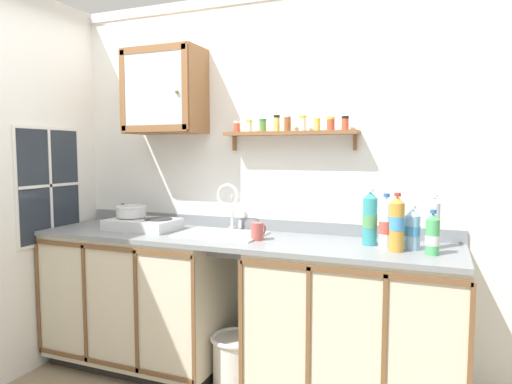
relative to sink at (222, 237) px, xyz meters
name	(u,v)px	position (x,y,z in m)	size (l,w,h in m)	color
back_wall	(255,182)	(0.11, 0.30, 0.35)	(3.36, 0.07, 2.58)	white
lower_cabinet_run	(140,299)	(-0.63, -0.04, -0.48)	(1.25, 0.63, 0.94)	black
lower_cabinet_run_right	(355,330)	(0.88, -0.04, -0.48)	(1.21, 0.63, 0.94)	black
countertop	(235,239)	(0.11, -0.04, 0.00)	(2.72, 0.65, 0.03)	gray
backsplash	(253,224)	(0.11, 0.26, 0.05)	(2.72, 0.02, 0.08)	gray
sink	(222,237)	(0.00, 0.00, 0.00)	(0.55, 0.42, 0.44)	silver
hot_plate_stove	(143,224)	(-0.60, -0.03, 0.05)	(0.48, 0.31, 0.08)	silver
saucepan	(131,211)	(-0.72, 0.00, 0.14)	(0.31, 0.27, 0.08)	silver
bottle_water_blue_0	(412,229)	(1.18, -0.02, 0.13)	(0.09, 0.09, 0.25)	#8CB7E0
bottle_juice_amber_1	(397,224)	(1.10, -0.10, 0.16)	(0.08, 0.08, 0.32)	gold
bottle_soda_green_2	(432,235)	(1.29, -0.11, 0.12)	(0.07, 0.07, 0.24)	#4CB266
bottle_water_clear_3	(434,224)	(1.29, 0.06, 0.15)	(0.07, 0.07, 0.31)	silver
bottle_opaque_white_4	(386,223)	(1.04, -0.02, 0.15)	(0.08, 0.08, 0.31)	white
bottle_detergent_teal_5	(370,219)	(0.94, 0.03, 0.17)	(0.09, 0.09, 0.33)	teal
mug	(258,231)	(0.28, -0.08, 0.07)	(0.08, 0.12, 0.11)	#B24C47
wall_cabinet	(165,91)	(-0.50, 0.13, 0.98)	(0.55, 0.32, 0.59)	brown
spice_shelf	(290,130)	(0.40, 0.20, 0.69)	(0.89, 0.14, 0.23)	brown
window	(49,185)	(-1.26, -0.21, 0.32)	(0.03, 0.58, 0.83)	#262D38
trash_bin	(235,360)	(0.14, -0.10, -0.77)	(0.32, 0.32, 0.34)	silver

